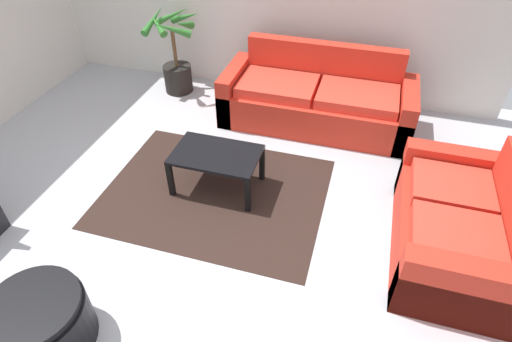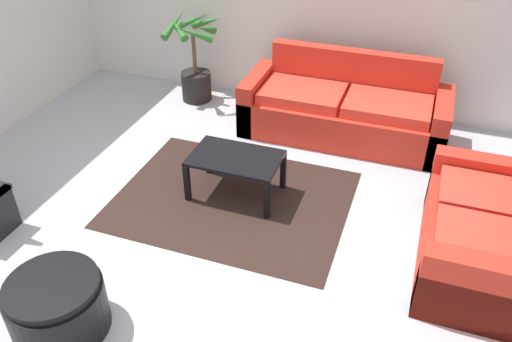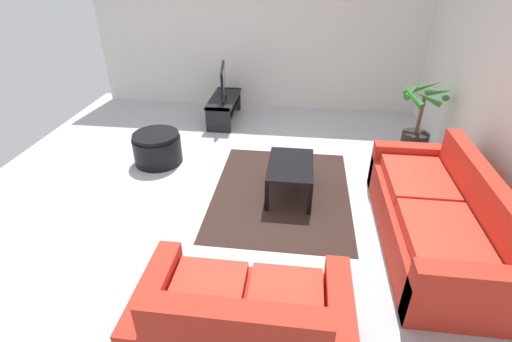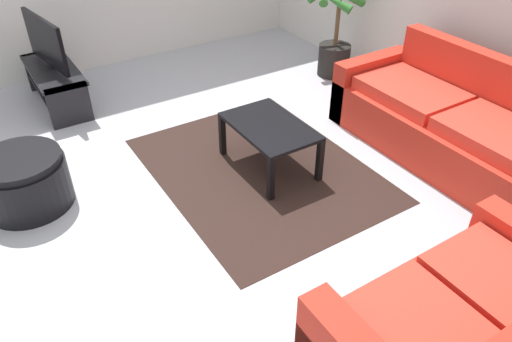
{
  "view_description": "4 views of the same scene",
  "coord_description": "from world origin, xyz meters",
  "px_view_note": "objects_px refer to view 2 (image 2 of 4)",
  "views": [
    {
      "loc": [
        1.34,
        -2.2,
        2.88
      ],
      "look_at": [
        0.55,
        0.46,
        0.59
      ],
      "focal_mm": 29.23,
      "sensor_mm": 36.0,
      "label": 1
    },
    {
      "loc": [
        1.59,
        -2.96,
        3.02
      ],
      "look_at": [
        0.4,
        0.36,
        0.62
      ],
      "focal_mm": 36.06,
      "sensor_mm": 36.0,
      "label": 2
    },
    {
      "loc": [
        4.05,
        0.86,
        2.68
      ],
      "look_at": [
        0.24,
        0.38,
        0.41
      ],
      "focal_mm": 26.5,
      "sensor_mm": 36.0,
      "label": 3
    },
    {
      "loc": [
        3.03,
        -1.23,
        2.5
      ],
      "look_at": [
        0.54,
        0.34,
        0.41
      ],
      "focal_mm": 34.17,
      "sensor_mm": 36.0,
      "label": 4
    }
  ],
  "objects_px": {
    "potted_palm": "(195,67)",
    "ottoman": "(58,306)",
    "coffee_table": "(236,162)",
    "couch_loveseat": "(486,236)",
    "couch_main": "(344,111)"
  },
  "relations": [
    {
      "from": "couch_loveseat",
      "to": "ottoman",
      "type": "bearing_deg",
      "value": -149.16
    },
    {
      "from": "couch_main",
      "to": "coffee_table",
      "type": "height_order",
      "value": "couch_main"
    },
    {
      "from": "couch_main",
      "to": "potted_palm",
      "type": "bearing_deg",
      "value": 172.1
    },
    {
      "from": "ottoman",
      "to": "couch_loveseat",
      "type": "bearing_deg",
      "value": 30.84
    },
    {
      "from": "couch_loveseat",
      "to": "ottoman",
      "type": "height_order",
      "value": "couch_loveseat"
    },
    {
      "from": "coffee_table",
      "to": "potted_palm",
      "type": "bearing_deg",
      "value": 125.14
    },
    {
      "from": "coffee_table",
      "to": "potted_palm",
      "type": "height_order",
      "value": "potted_palm"
    },
    {
      "from": "couch_loveseat",
      "to": "coffee_table",
      "type": "xyz_separation_m",
      "value": [
        -2.23,
        0.24,
        0.07
      ]
    },
    {
      "from": "coffee_table",
      "to": "potted_palm",
      "type": "relative_size",
      "value": 0.77
    },
    {
      "from": "coffee_table",
      "to": "potted_palm",
      "type": "distance_m",
      "value": 2.17
    },
    {
      "from": "coffee_table",
      "to": "ottoman",
      "type": "xyz_separation_m",
      "value": [
        -0.59,
        -1.92,
        -0.15
      ]
    },
    {
      "from": "couch_loveseat",
      "to": "ottoman",
      "type": "distance_m",
      "value": 3.29
    },
    {
      "from": "couch_main",
      "to": "coffee_table",
      "type": "bearing_deg",
      "value": -116.2
    },
    {
      "from": "potted_palm",
      "to": "ottoman",
      "type": "xyz_separation_m",
      "value": [
        0.66,
        -3.69,
        -0.23
      ]
    },
    {
      "from": "coffee_table",
      "to": "couch_main",
      "type": "bearing_deg",
      "value": 63.8
    }
  ]
}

